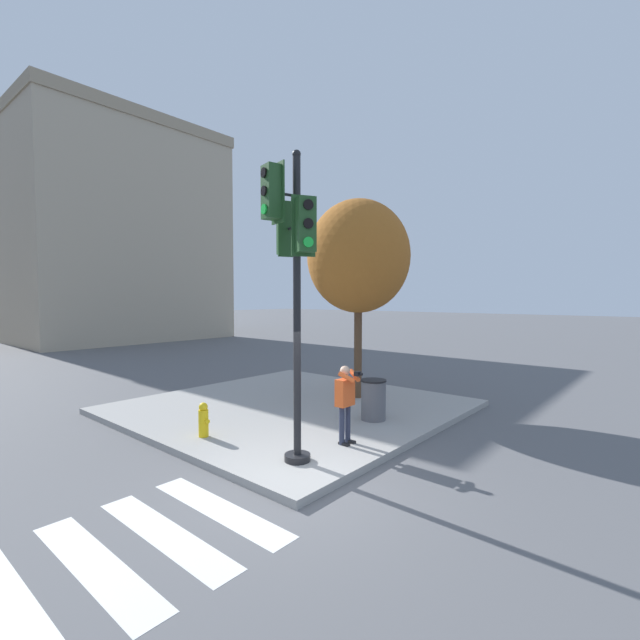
% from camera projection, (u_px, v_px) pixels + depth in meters
% --- Properties ---
extents(ground_plane, '(160.00, 160.00, 0.00)m').
position_uv_depth(ground_plane, '(296.00, 489.00, 6.91)').
color(ground_plane, '#5B5B5E').
extents(sidewalk_corner, '(8.00, 8.00, 0.15)m').
position_uv_depth(sidewalk_corner, '(292.00, 407.00, 11.84)').
color(sidewalk_corner, '#9E9B96').
rests_on(sidewalk_corner, ground_plane).
extents(traffic_signal_pole, '(1.04, 1.26, 5.53)m').
position_uv_depth(traffic_signal_pole, '(291.00, 259.00, 7.49)').
color(traffic_signal_pole, black).
rests_on(traffic_signal_pole, sidewalk_corner).
extents(person_photographer, '(0.50, 0.53, 1.58)m').
position_uv_depth(person_photographer, '(346.00, 397.00, 8.60)').
color(person_photographer, black).
rests_on(person_photographer, sidewalk_corner).
extents(street_tree, '(2.99, 2.99, 5.80)m').
position_uv_depth(street_tree, '(358.00, 257.00, 12.44)').
color(street_tree, brown).
rests_on(street_tree, sidewalk_corner).
extents(fire_hydrant, '(0.21, 0.27, 0.73)m').
position_uv_depth(fire_hydrant, '(204.00, 420.00, 9.06)').
color(fire_hydrant, yellow).
rests_on(fire_hydrant, sidewalk_corner).
extents(trash_bin, '(0.62, 0.62, 0.97)m').
position_uv_depth(trash_bin, '(373.00, 400.00, 10.33)').
color(trash_bin, '#5B5B60').
rests_on(trash_bin, sidewalk_corner).
extents(building_right, '(13.73, 11.19, 15.58)m').
position_uv_depth(building_right, '(115.00, 235.00, 32.20)').
color(building_right, tan).
rests_on(building_right, ground_plane).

